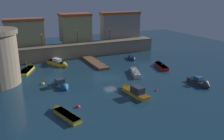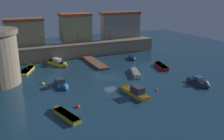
{
  "view_description": "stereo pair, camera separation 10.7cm",
  "coord_description": "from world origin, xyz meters",
  "px_view_note": "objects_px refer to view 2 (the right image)",
  "views": [
    {
      "loc": [
        -19.42,
        -41.91,
        16.11
      ],
      "look_at": [
        0.0,
        -0.7,
        1.8
      ],
      "focal_mm": 39.07,
      "sensor_mm": 36.0,
      "label": 1
    },
    {
      "loc": [
        -19.33,
        -41.96,
        16.11
      ],
      "look_at": [
        0.0,
        -0.7,
        1.8
      ],
      "focal_mm": 39.07,
      "sensor_mm": 36.0,
      "label": 2
    }
  ],
  "objects_px": {
    "moored_boat_8": "(59,63)",
    "mooring_buoy_0": "(43,84)",
    "moored_boat_2": "(160,65)",
    "moored_boat_0": "(63,113)",
    "quay_lamp_0": "(42,38)",
    "mooring_buoy_1": "(156,91)",
    "moored_boat_6": "(29,68)",
    "moored_boat_4": "(62,85)",
    "moored_boat_3": "(133,58)",
    "quay_lamp_1": "(77,34)",
    "moored_boat_7": "(132,91)",
    "moored_boat_1": "(135,71)",
    "mooring_buoy_2": "(78,107)",
    "quay_lamp_2": "(110,32)",
    "moored_boat_5": "(201,83)"
  },
  "relations": [
    {
      "from": "moored_boat_0",
      "to": "quay_lamp_0",
      "type": "bearing_deg",
      "value": -22.1
    },
    {
      "from": "mooring_buoy_2",
      "to": "mooring_buoy_0",
      "type": "bearing_deg",
      "value": 103.81
    },
    {
      "from": "moored_boat_1",
      "to": "moored_boat_7",
      "type": "bearing_deg",
      "value": 167.5
    },
    {
      "from": "moored_boat_2",
      "to": "moored_boat_7",
      "type": "distance_m",
      "value": 17.48
    },
    {
      "from": "moored_boat_1",
      "to": "moored_boat_3",
      "type": "bearing_deg",
      "value": -7.5
    },
    {
      "from": "quay_lamp_2",
      "to": "moored_boat_7",
      "type": "xyz_separation_m",
      "value": [
        -8.82,
        -28.31,
        -5.31
      ]
    },
    {
      "from": "moored_boat_8",
      "to": "mooring_buoy_0",
      "type": "xyz_separation_m",
      "value": [
        -5.67,
        -11.01,
        -0.57
      ]
    },
    {
      "from": "moored_boat_3",
      "to": "moored_boat_4",
      "type": "relative_size",
      "value": 0.84
    },
    {
      "from": "mooring_buoy_2",
      "to": "mooring_buoy_1",
      "type": "bearing_deg",
      "value": 1.59
    },
    {
      "from": "moored_boat_7",
      "to": "moored_boat_6",
      "type": "bearing_deg",
      "value": 25.97
    },
    {
      "from": "moored_boat_2",
      "to": "mooring_buoy_1",
      "type": "distance_m",
      "value": 14.91
    },
    {
      "from": "mooring_buoy_2",
      "to": "quay_lamp_0",
      "type": "bearing_deg",
      "value": 89.62
    },
    {
      "from": "mooring_buoy_0",
      "to": "quay_lamp_0",
      "type": "bearing_deg",
      "value": 79.6
    },
    {
      "from": "quay_lamp_1",
      "to": "mooring_buoy_1",
      "type": "height_order",
      "value": "quay_lamp_1"
    },
    {
      "from": "moored_boat_1",
      "to": "moored_boat_7",
      "type": "distance_m",
      "value": 11.02
    },
    {
      "from": "mooring_buoy_2",
      "to": "moored_boat_8",
      "type": "bearing_deg",
      "value": 83.35
    },
    {
      "from": "moored_boat_2",
      "to": "mooring_buoy_2",
      "type": "relative_size",
      "value": 9.26
    },
    {
      "from": "moored_boat_2",
      "to": "moored_boat_8",
      "type": "xyz_separation_m",
      "value": [
        -20.81,
        11.0,
        0.18
      ]
    },
    {
      "from": "moored_boat_7",
      "to": "mooring_buoy_2",
      "type": "distance_m",
      "value": 10.01
    },
    {
      "from": "moored_boat_6",
      "to": "mooring_buoy_2",
      "type": "xyz_separation_m",
      "value": [
        4.14,
        -22.65,
        -0.27
      ]
    },
    {
      "from": "mooring_buoy_0",
      "to": "moored_boat_1",
      "type": "bearing_deg",
      "value": -5.19
    },
    {
      "from": "quay_lamp_2",
      "to": "moored_boat_4",
      "type": "relative_size",
      "value": 0.67
    },
    {
      "from": "moored_boat_6",
      "to": "moored_boat_4",
      "type": "bearing_deg",
      "value": -139.87
    },
    {
      "from": "quay_lamp_1",
      "to": "moored_boat_0",
      "type": "relative_size",
      "value": 0.55
    },
    {
      "from": "moored_boat_3",
      "to": "moored_boat_4",
      "type": "xyz_separation_m",
      "value": [
        -21.24,
        -11.69,
        0.04
      ]
    },
    {
      "from": "mooring_buoy_2",
      "to": "quay_lamp_2",
      "type": "bearing_deg",
      "value": 57.48
    },
    {
      "from": "quay_lamp_0",
      "to": "moored_boat_7",
      "type": "relative_size",
      "value": 0.43
    },
    {
      "from": "moored_boat_5",
      "to": "moored_boat_1",
      "type": "bearing_deg",
      "value": -144.51
    },
    {
      "from": "quay_lamp_2",
      "to": "mooring_buoy_1",
      "type": "distance_m",
      "value": 29.93
    },
    {
      "from": "moored_boat_4",
      "to": "moored_boat_7",
      "type": "bearing_deg",
      "value": 43.73
    },
    {
      "from": "moored_boat_2",
      "to": "moored_boat_0",
      "type": "bearing_deg",
      "value": 133.21
    },
    {
      "from": "moored_boat_3",
      "to": "mooring_buoy_2",
      "type": "xyz_separation_m",
      "value": [
        -21.1,
        -20.56,
        -0.36
      ]
    },
    {
      "from": "moored_boat_0",
      "to": "mooring_buoy_0",
      "type": "distance_m",
      "value": 13.63
    },
    {
      "from": "quay_lamp_2",
      "to": "moored_boat_1",
      "type": "xyz_separation_m",
      "value": [
        -2.91,
        -19.0,
        -5.42
      ]
    },
    {
      "from": "moored_boat_5",
      "to": "mooring_buoy_2",
      "type": "distance_m",
      "value": 23.38
    },
    {
      "from": "moored_boat_1",
      "to": "moored_boat_6",
      "type": "relative_size",
      "value": 0.97
    },
    {
      "from": "mooring_buoy_0",
      "to": "mooring_buoy_2",
      "type": "bearing_deg",
      "value": -76.19
    },
    {
      "from": "mooring_buoy_0",
      "to": "quay_lamp_1",
      "type": "bearing_deg",
      "value": 54.39
    },
    {
      "from": "quay_lamp_2",
      "to": "mooring_buoy_0",
      "type": "xyz_separation_m",
      "value": [
        -21.73,
        -17.29,
        -5.83
      ]
    },
    {
      "from": "moored_boat_3",
      "to": "moored_boat_1",
      "type": "bearing_deg",
      "value": -10.48
    },
    {
      "from": "moored_boat_0",
      "to": "moored_boat_8",
      "type": "distance_m",
      "value": 25.2
    },
    {
      "from": "quay_lamp_1",
      "to": "quay_lamp_2",
      "type": "relative_size",
      "value": 1.06
    },
    {
      "from": "moored_boat_5",
      "to": "moored_boat_7",
      "type": "distance_m",
      "value": 13.56
    },
    {
      "from": "moored_boat_3",
      "to": "moored_boat_8",
      "type": "relative_size",
      "value": 0.63
    },
    {
      "from": "quay_lamp_2",
      "to": "moored_boat_7",
      "type": "bearing_deg",
      "value": -107.3
    },
    {
      "from": "moored_boat_8",
      "to": "moored_boat_5",
      "type": "bearing_deg",
      "value": 16.12
    },
    {
      "from": "moored_boat_2",
      "to": "moored_boat_6",
      "type": "bearing_deg",
      "value": 84.84
    },
    {
      "from": "moored_boat_0",
      "to": "mooring_buoy_2",
      "type": "distance_m",
      "value": 3.04
    },
    {
      "from": "moored_boat_3",
      "to": "mooring_buoy_1",
      "type": "relative_size",
      "value": 8.93
    },
    {
      "from": "quay_lamp_0",
      "to": "mooring_buoy_1",
      "type": "distance_m",
      "value": 32.76
    }
  ]
}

